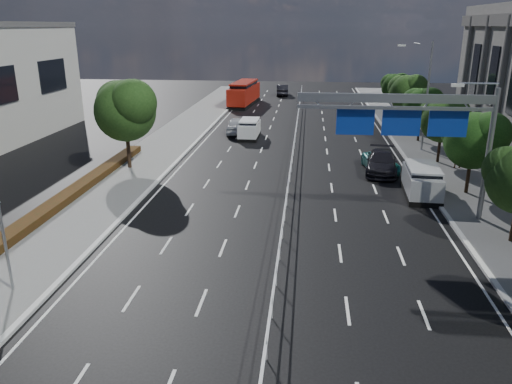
{
  "coord_description": "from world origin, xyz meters",
  "views": [
    {
      "loc": [
        1.06,
        -16.64,
        10.21
      ],
      "look_at": [
        -1.35,
        6.5,
        2.4
      ],
      "focal_mm": 35.0,
      "sensor_mm": 36.0,
      "label": 1
    }
  ],
  "objects_px": {
    "near_car_dark": "(282,90)",
    "parked_car_teal": "(381,163)",
    "pedestrian_a": "(458,155)",
    "white_minivan": "(249,129)",
    "overhead_gantry": "(417,118)",
    "parked_car_dark": "(382,162)",
    "silver_minivan": "(422,181)",
    "red_bus": "(244,93)",
    "near_car_silver": "(237,125)",
    "pedestrian_b": "(469,152)"
  },
  "relations": [
    {
      "from": "red_bus",
      "to": "parked_car_teal",
      "type": "relative_size",
      "value": 2.27
    },
    {
      "from": "pedestrian_b",
      "to": "parked_car_teal",
      "type": "bearing_deg",
      "value": 59.46
    },
    {
      "from": "red_bus",
      "to": "near_car_silver",
      "type": "distance_m",
      "value": 18.82
    },
    {
      "from": "near_car_dark",
      "to": "parked_car_teal",
      "type": "distance_m",
      "value": 41.87
    },
    {
      "from": "parked_car_teal",
      "to": "pedestrian_b",
      "type": "bearing_deg",
      "value": 14.54
    },
    {
      "from": "red_bus",
      "to": "near_car_dark",
      "type": "xyz_separation_m",
      "value": [
        4.59,
        9.95,
        -0.8
      ]
    },
    {
      "from": "overhead_gantry",
      "to": "pedestrian_b",
      "type": "distance_m",
      "value": 14.29
    },
    {
      "from": "white_minivan",
      "to": "parked_car_dark",
      "type": "relative_size",
      "value": 0.77
    },
    {
      "from": "near_car_silver",
      "to": "parked_car_dark",
      "type": "xyz_separation_m",
      "value": [
        12.29,
        -12.54,
        -0.05
      ]
    },
    {
      "from": "parked_car_teal",
      "to": "near_car_silver",
      "type": "bearing_deg",
      "value": 130.55
    },
    {
      "from": "pedestrian_b",
      "to": "near_car_silver",
      "type": "bearing_deg",
      "value": 13.27
    },
    {
      "from": "white_minivan",
      "to": "silver_minivan",
      "type": "distance_m",
      "value": 20.14
    },
    {
      "from": "white_minivan",
      "to": "overhead_gantry",
      "type": "bearing_deg",
      "value": -59.72
    },
    {
      "from": "red_bus",
      "to": "near_car_dark",
      "type": "height_order",
      "value": "red_bus"
    },
    {
      "from": "silver_minivan",
      "to": "pedestrian_b",
      "type": "height_order",
      "value": "silver_minivan"
    },
    {
      "from": "near_car_dark",
      "to": "parked_car_teal",
      "type": "bearing_deg",
      "value": 99.36
    },
    {
      "from": "red_bus",
      "to": "pedestrian_a",
      "type": "relative_size",
      "value": 5.59
    },
    {
      "from": "near_car_dark",
      "to": "pedestrian_b",
      "type": "height_order",
      "value": "pedestrian_b"
    },
    {
      "from": "red_bus",
      "to": "near_car_dark",
      "type": "bearing_deg",
      "value": 70.24
    },
    {
      "from": "white_minivan",
      "to": "parked_car_teal",
      "type": "bearing_deg",
      "value": -42.55
    },
    {
      "from": "overhead_gantry",
      "to": "white_minivan",
      "type": "bearing_deg",
      "value": 119.59
    },
    {
      "from": "parked_car_dark",
      "to": "pedestrian_b",
      "type": "relative_size",
      "value": 3.05
    },
    {
      "from": "overhead_gantry",
      "to": "white_minivan",
      "type": "xyz_separation_m",
      "value": [
        -11.13,
        19.59,
        -4.74
      ]
    },
    {
      "from": "parked_car_teal",
      "to": "red_bus",
      "type": "bearing_deg",
      "value": 109.58
    },
    {
      "from": "white_minivan",
      "to": "near_car_silver",
      "type": "height_order",
      "value": "white_minivan"
    },
    {
      "from": "overhead_gantry",
      "to": "parked_car_teal",
      "type": "relative_size",
      "value": 2.22
    },
    {
      "from": "overhead_gantry",
      "to": "parked_car_teal",
      "type": "bearing_deg",
      "value": 91.47
    },
    {
      "from": "pedestrian_b",
      "to": "white_minivan",
      "type": "bearing_deg",
      "value": 16.38
    },
    {
      "from": "pedestrian_a",
      "to": "white_minivan",
      "type": "bearing_deg",
      "value": -32.51
    },
    {
      "from": "near_car_silver",
      "to": "pedestrian_b",
      "type": "bearing_deg",
      "value": 151.33
    },
    {
      "from": "white_minivan",
      "to": "red_bus",
      "type": "bearing_deg",
      "value": 99.28
    },
    {
      "from": "parked_car_teal",
      "to": "parked_car_dark",
      "type": "height_order",
      "value": "parked_car_dark"
    },
    {
      "from": "parked_car_teal",
      "to": "parked_car_dark",
      "type": "bearing_deg",
      "value": -94.83
    },
    {
      "from": "near_car_dark",
      "to": "silver_minivan",
      "type": "xyz_separation_m",
      "value": [
        11.21,
        -46.21,
        0.15
      ]
    },
    {
      "from": "near_car_silver",
      "to": "pedestrian_a",
      "type": "xyz_separation_m",
      "value": [
        17.99,
        -11.15,
        0.26
      ]
    },
    {
      "from": "pedestrian_a",
      "to": "overhead_gantry",
      "type": "bearing_deg",
      "value": 58.8
    },
    {
      "from": "overhead_gantry",
      "to": "white_minivan",
      "type": "relative_size",
      "value": 2.5
    },
    {
      "from": "silver_minivan",
      "to": "parked_car_teal",
      "type": "bearing_deg",
      "value": 111.8
    },
    {
      "from": "overhead_gantry",
      "to": "silver_minivan",
      "type": "distance_m",
      "value": 6.3
    },
    {
      "from": "red_bus",
      "to": "parked_car_teal",
      "type": "height_order",
      "value": "red_bus"
    },
    {
      "from": "pedestrian_a",
      "to": "pedestrian_b",
      "type": "relative_size",
      "value": 1.07
    },
    {
      "from": "near_car_dark",
      "to": "pedestrian_a",
      "type": "distance_m",
      "value": 42.59
    },
    {
      "from": "overhead_gantry",
      "to": "pedestrian_a",
      "type": "xyz_separation_m",
      "value": [
        5.46,
        10.34,
        -4.53
      ]
    },
    {
      "from": "red_bus",
      "to": "silver_minivan",
      "type": "xyz_separation_m",
      "value": [
        15.8,
        -36.26,
        -0.65
      ]
    },
    {
      "from": "white_minivan",
      "to": "pedestrian_b",
      "type": "height_order",
      "value": "pedestrian_b"
    },
    {
      "from": "silver_minivan",
      "to": "pedestrian_a",
      "type": "xyz_separation_m",
      "value": [
        3.9,
        6.39,
        0.13
      ]
    },
    {
      "from": "parked_car_dark",
      "to": "pedestrian_a",
      "type": "height_order",
      "value": "pedestrian_a"
    },
    {
      "from": "silver_minivan",
      "to": "pedestrian_a",
      "type": "distance_m",
      "value": 7.49
    },
    {
      "from": "silver_minivan",
      "to": "near_car_silver",
      "type": "bearing_deg",
      "value": 132.17
    },
    {
      "from": "silver_minivan",
      "to": "red_bus",
      "type": "bearing_deg",
      "value": 116.94
    }
  ]
}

